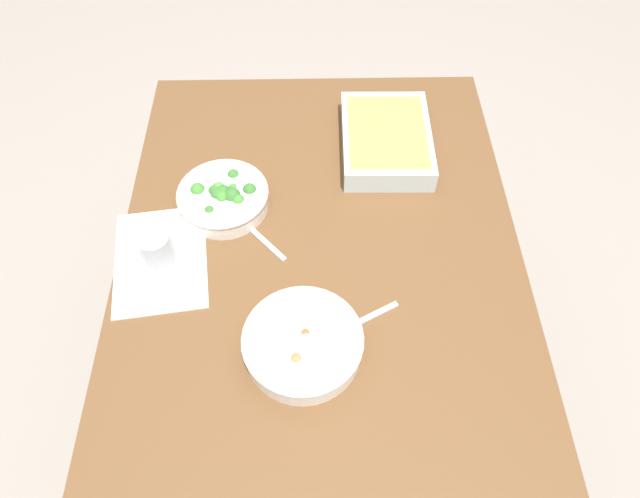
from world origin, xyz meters
TOP-DOWN VIEW (x-y plane):
  - ground_plane at (0.00, 0.00)m, footprint 6.00×6.00m
  - dining_table at (0.00, 0.00)m, footprint 1.20×0.90m
  - placemat at (-0.02, 0.35)m, footprint 0.30×0.24m
  - stew_bowl at (-0.25, 0.04)m, footprint 0.24×0.24m
  - broccoli_bowl at (0.13, 0.22)m, footprint 0.21×0.21m
  - baking_dish at (0.31, -0.17)m, footprint 0.30×0.22m
  - drink_cup at (-0.02, 0.35)m, footprint 0.07×0.07m
  - spoon_by_stew at (-0.20, -0.06)m, footprint 0.10×0.16m
  - spoon_by_broccoli at (0.05, 0.15)m, footprint 0.14×0.13m

SIDE VIEW (x-z plane):
  - ground_plane at x=0.00m, z-range 0.00..0.00m
  - dining_table at x=0.00m, z-range 0.28..1.02m
  - placemat at x=-0.02m, z-range 0.74..0.74m
  - spoon_by_stew at x=-0.20m, z-range 0.74..0.75m
  - spoon_by_broccoli at x=0.05m, z-range 0.74..0.75m
  - broccoli_bowl at x=0.13m, z-range 0.74..0.80m
  - stew_bowl at x=-0.25m, z-range 0.74..0.80m
  - baking_dish at x=0.31m, z-range 0.74..0.80m
  - drink_cup at x=-0.02m, z-range 0.74..0.82m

